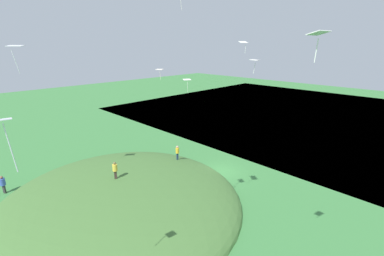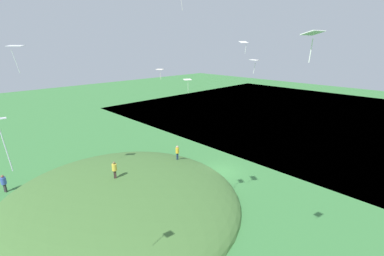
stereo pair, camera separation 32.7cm
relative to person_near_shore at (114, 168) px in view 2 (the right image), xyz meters
name	(u,v)px [view 2 (the right image)]	position (x,y,z in m)	size (l,w,h in m)	color
ground_plane	(221,172)	(-11.15, 3.56, -3.10)	(160.00, 160.00, 0.00)	#39773B
lake_water	(330,118)	(-45.86, 3.56, -3.30)	(59.95, 80.00, 0.40)	#355373
grass_hill	(121,202)	(0.11, 0.91, -3.10)	(21.80, 21.94, 4.15)	#426C32
person_near_shore	(114,168)	(0.00, 0.00, 0.00)	(0.59, 0.59, 1.67)	#3C2B26
person_with_child	(177,151)	(-7.77, -0.16, -0.63)	(0.42, 0.42, 1.67)	navy
person_walking_path	(4,182)	(7.33, -8.60, -1.96)	(0.65, 0.65, 1.84)	#2F2C2E
kite_4	(244,43)	(-14.04, 3.60, 10.97)	(1.06, 0.90, 1.25)	white
kite_5	(160,70)	(-8.56, -3.83, 8.03)	(0.84, 0.97, 1.16)	silver
kite_7	(187,80)	(-11.99, -2.88, 6.64)	(1.12, 0.97, 1.64)	white
kite_10	(255,60)	(-12.35, 6.14, 9.30)	(1.21, 0.98, 1.36)	silver
kite_12	(313,34)	(0.47, 16.48, 11.01)	(0.81, 0.63, 1.07)	white
kite_13	(16,47)	(5.21, -3.30, 10.55)	(1.31, 1.25, 2.04)	white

